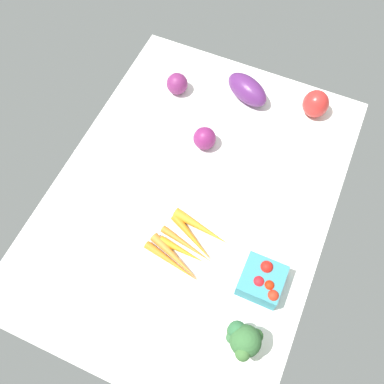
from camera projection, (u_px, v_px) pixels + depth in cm
name	position (u px, v px, depth cm)	size (l,w,h in cm)	color
tablecloth	(192.00, 197.00, 123.08)	(104.00, 76.00, 2.00)	white
carrot_bunch	(187.00, 245.00, 114.04)	(17.46, 19.97, 2.97)	orange
berry_basket	(262.00, 280.00, 107.58)	(10.42, 10.42, 7.10)	teal
broccoli_head	(243.00, 339.00, 97.68)	(8.44, 8.40, 11.08)	#9FC373
eggplant	(247.00, 90.00, 134.98)	(14.83, 7.62, 7.62)	#582466
red_onion_center	(205.00, 138.00, 127.07)	(6.74, 6.74, 6.74)	#7C215D
red_onion_near_basket	(177.00, 84.00, 136.62)	(6.75, 6.75, 6.75)	#74245D
bell_pepper_red	(316.00, 104.00, 131.72)	(7.89, 7.89, 8.69)	red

